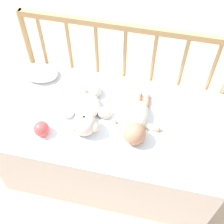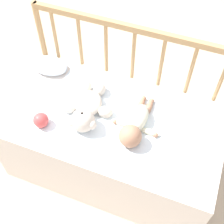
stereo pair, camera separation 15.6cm
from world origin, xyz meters
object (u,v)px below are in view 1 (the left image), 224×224
object	(u,v)px
baby	(137,122)
toy_ball	(41,129)
teddy_bear	(86,111)
small_pillow	(39,73)

from	to	relation	value
baby	toy_ball	world-z (taller)	baby
baby	toy_ball	bearing A→B (deg)	-162.94
teddy_bear	baby	distance (m)	0.30
baby	toy_ball	size ratio (longest dim) A/B	4.47
teddy_bear	small_pillow	xyz separation A→B (m)	(-0.38, 0.25, -0.02)
baby	small_pillow	world-z (taller)	baby
toy_ball	baby	bearing A→B (deg)	17.06
small_pillow	baby	bearing A→B (deg)	-20.95
teddy_bear	toy_ball	world-z (taller)	teddy_bear
baby	small_pillow	size ratio (longest dim) A/B	1.59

